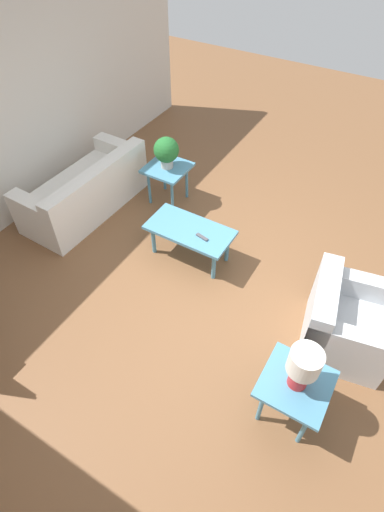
# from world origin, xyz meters

# --- Properties ---
(ground_plane) EXTENTS (14.00, 14.00, 0.00)m
(ground_plane) POSITION_xyz_m (0.00, 0.00, 0.00)
(ground_plane) COLOR brown
(sofa) EXTENTS (0.85, 1.83, 0.74)m
(sofa) POSITION_xyz_m (2.29, -0.37, 0.30)
(sofa) COLOR white
(sofa) RESTS_ON ground_plane
(armchair) EXTENTS (0.92, 0.98, 0.79)m
(armchair) POSITION_xyz_m (-1.34, -0.02, 0.32)
(armchair) COLOR silver
(armchair) RESTS_ON ground_plane
(coffee_table) EXTENTS (1.03, 0.52, 0.46)m
(coffee_table) POSITION_xyz_m (0.59, -0.29, 0.40)
(coffee_table) COLOR teal
(coffee_table) RESTS_ON ground_plane
(side_table_plant) EXTENTS (0.56, 0.56, 0.56)m
(side_table_plant) POSITION_xyz_m (1.44, -1.11, 0.48)
(side_table_plant) COLOR teal
(side_table_plant) RESTS_ON ground_plane
(side_table_lamp) EXTENTS (0.56, 0.56, 0.56)m
(side_table_lamp) POSITION_xyz_m (-1.17, 0.95, 0.48)
(side_table_lamp) COLOR teal
(side_table_lamp) RESTS_ON ground_plane
(potted_plant) EXTENTS (0.34, 0.34, 0.43)m
(potted_plant) POSITION_xyz_m (1.44, -1.11, 0.80)
(potted_plant) COLOR #B2ADA3
(potted_plant) RESTS_ON side_table_plant
(table_lamp) EXTENTS (0.26, 0.26, 0.45)m
(table_lamp) POSITION_xyz_m (-1.17, 0.95, 0.83)
(table_lamp) COLOR red
(table_lamp) RESTS_ON side_table_lamp
(remote_control) EXTENTS (0.16, 0.07, 0.02)m
(remote_control) POSITION_xyz_m (0.39, -0.23, 0.47)
(remote_control) COLOR #4C4C51
(remote_control) RESTS_ON coffee_table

